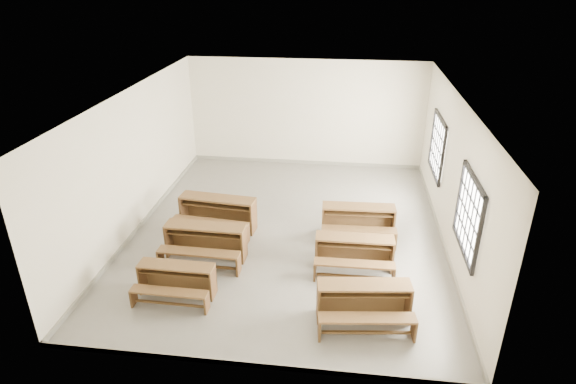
# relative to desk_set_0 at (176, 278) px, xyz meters

# --- Properties ---
(room) EXTENTS (8.50, 8.50, 3.20)m
(room) POSITION_rel_desk_set_0_xyz_m (1.84, 2.64, 1.77)
(room) COLOR slate
(room) RESTS_ON ground
(desk_set_0) EXTENTS (1.42, 0.76, 0.63)m
(desk_set_0) POSITION_rel_desk_set_0_xyz_m (0.00, 0.00, 0.00)
(desk_set_0) COLOR brown
(desk_set_0) RESTS_ON ground
(desk_set_1) EXTENTS (1.69, 0.91, 0.75)m
(desk_set_1) POSITION_rel_desk_set_0_xyz_m (0.18, 1.30, 0.07)
(desk_set_1) COLOR brown
(desk_set_1) RESTS_ON ground
(desk_set_2) EXTENTS (1.84, 1.09, 0.79)m
(desk_set_2) POSITION_rel_desk_set_0_xyz_m (0.11, 2.53, 0.09)
(desk_set_2) COLOR brown
(desk_set_2) RESTS_ON ground
(desk_set_3) EXTENTS (1.68, 1.01, 0.72)m
(desk_set_3) POSITION_rel_desk_set_0_xyz_m (3.43, -0.28, 0.05)
(desk_set_3) COLOR brown
(desk_set_3) RESTS_ON ground
(desk_set_4) EXTENTS (1.58, 0.83, 0.70)m
(desk_set_4) POSITION_rel_desk_set_0_xyz_m (3.26, 1.29, 0.04)
(desk_set_4) COLOR brown
(desk_set_4) RESTS_ON ground
(desk_set_5) EXTENTS (1.66, 0.91, 0.73)m
(desk_set_5) POSITION_rel_desk_set_0_xyz_m (3.34, 2.62, 0.06)
(desk_set_5) COLOR brown
(desk_set_5) RESTS_ON ground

